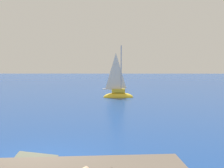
# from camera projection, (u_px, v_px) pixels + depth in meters

# --- Properties ---
(ground_plane) EXTENTS (160.00, 160.00, 0.00)m
(ground_plane) POSITION_uv_depth(u_px,v_px,m) (40.00, 162.00, 9.66)
(ground_plane) COLOR navy
(sailboat_near) EXTENTS (3.04, 1.10, 5.58)m
(sailboat_near) POSITION_uv_depth(u_px,v_px,m) (118.00, 94.00, 27.74)
(sailboat_near) COLOR yellow
(sailboat_near) RESTS_ON ground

